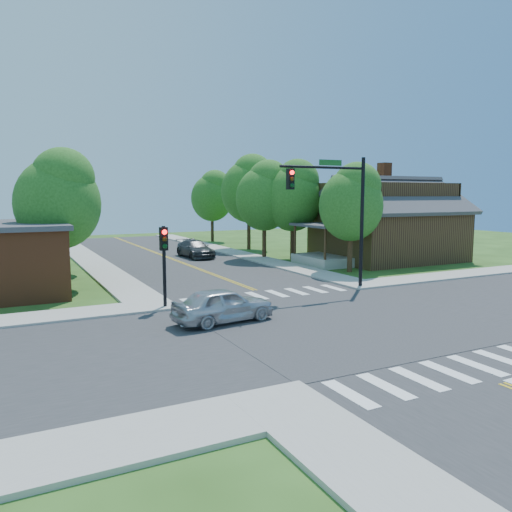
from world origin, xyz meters
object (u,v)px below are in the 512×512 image
house_ne (387,218)px  car_silver (223,306)px  signal_pole_nw (164,251)px  signal_mast_ne (337,201)px  car_dgrey (195,249)px

house_ne → car_silver: size_ratio=2.97×
signal_pole_nw → house_ne: house_ne is taller
signal_mast_ne → car_silver: 9.77m
signal_pole_nw → car_silver: bearing=-68.3°
car_silver → signal_pole_nw: bearing=14.6°
house_ne → car_dgrey: 15.67m
signal_mast_ne → car_silver: (-8.13, -3.50, -4.13)m
signal_pole_nw → car_silver: signal_pole_nw is taller
car_silver → car_dgrey: 21.29m
signal_pole_nw → car_dgrey: bearing=65.7°
signal_mast_ne → car_dgrey: signal_mast_ne is taller
car_silver → car_dgrey: size_ratio=0.90×
signal_pole_nw → house_ne: size_ratio=0.29×
signal_pole_nw → house_ne: (20.71, 8.66, 0.67)m
signal_pole_nw → house_ne: bearing=22.7°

